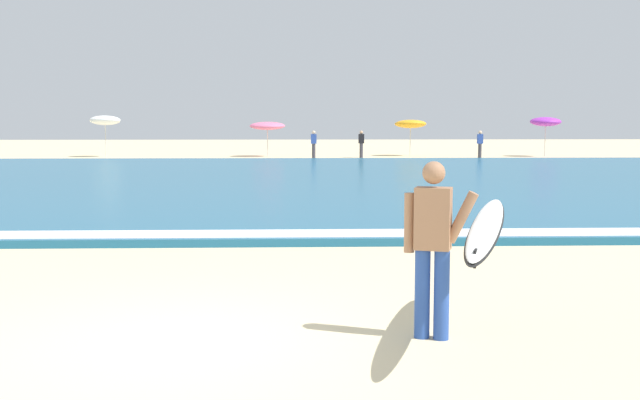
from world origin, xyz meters
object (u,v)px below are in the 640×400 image
beach_umbrella_1 (267,126)px  beach_umbrella_2 (410,124)px  beach_umbrella_3 (546,122)px  beachgoer_near_row_left (314,144)px  beachgoer_near_row_right (361,143)px  surfer_with_board (459,235)px  beachgoer_near_row_mid (480,144)px  beach_umbrella_0 (105,120)px

beach_umbrella_1 → beach_umbrella_2: size_ratio=0.95×
beach_umbrella_3 → beachgoer_near_row_left: size_ratio=1.52×
beach_umbrella_2 → beach_umbrella_3: 8.06m
beachgoer_near_row_right → beach_umbrella_1: bearing=162.3°
beach_umbrella_2 → beachgoer_near_row_right: bearing=-143.8°
beach_umbrella_2 → beachgoer_near_row_right: size_ratio=1.42×
beachgoer_near_row_right → beach_umbrella_2: bearing=36.2°
beachgoer_near_row_left → beachgoer_near_row_right: 2.83m
surfer_with_board → beachgoer_near_row_left: 35.95m
surfer_with_board → beach_umbrella_3: 40.10m
beachgoer_near_row_left → beachgoer_near_row_mid: size_ratio=1.00×
surfer_with_board → beachgoer_near_row_right: surfer_with_board is taller
beachgoer_near_row_mid → beach_umbrella_1: bearing=168.0°
beachgoer_near_row_mid → beachgoer_near_row_left: bearing=178.1°
beach_umbrella_0 → beach_umbrella_3: bearing=-0.9°
beach_umbrella_2 → beach_umbrella_3: bearing=-7.9°
beach_umbrella_3 → beach_umbrella_1: bearing=178.3°
beach_umbrella_3 → beachgoer_near_row_left: bearing=-172.7°
beach_umbrella_1 → beachgoer_near_row_mid: (12.23, -2.60, -0.99)m
beach_umbrella_0 → surfer_with_board: bearing=-71.5°
surfer_with_board → beach_umbrella_3: (13.54, 37.73, 1.05)m
beachgoer_near_row_right → beach_umbrella_3: bearing=6.3°
beach_umbrella_2 → beachgoer_near_row_mid: (3.51, -3.20, -1.10)m
beach_umbrella_1 → beachgoer_near_row_left: 3.69m
surfer_with_board → beachgoer_near_row_mid: (9.08, 35.64, -0.19)m
surfer_with_board → beachgoer_near_row_mid: 36.78m
beach_umbrella_2 → beachgoer_near_row_left: bearing=-154.2°
surfer_with_board → beach_umbrella_0: bearing=108.5°
beach_umbrella_3 → beachgoer_near_row_right: (-11.20, -1.24, -1.24)m
beach_umbrella_3 → beachgoer_near_row_mid: beach_umbrella_3 is taller
beach_umbrella_2 → beachgoer_near_row_mid: size_ratio=1.42×
beach_umbrella_1 → beachgoer_near_row_left: (2.72, -2.29, -0.99)m
beach_umbrella_2 → beachgoer_near_row_mid: beach_umbrella_2 is taller
beach_umbrella_0 → beachgoer_near_row_mid: beach_umbrella_0 is taller
beach_umbrella_2 → beachgoer_near_row_left: 6.75m
beach_umbrella_1 → beach_umbrella_2: (8.71, 0.61, 0.11)m
beachgoer_near_row_left → beachgoer_near_row_right: same height
beach_umbrella_2 → beachgoer_near_row_mid: 4.88m
beach_umbrella_1 → beachgoer_near_row_right: (5.49, -1.75, -0.99)m
surfer_with_board → beach_umbrella_0: (-12.76, 38.13, 1.13)m
beachgoer_near_row_left → beachgoer_near_row_mid: 9.52m
beachgoer_near_row_mid → beachgoer_near_row_right: 6.79m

